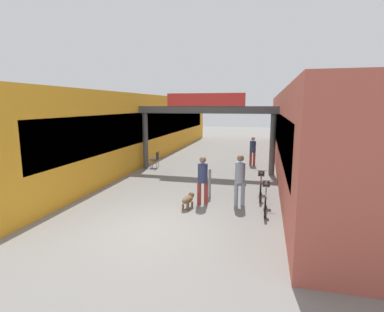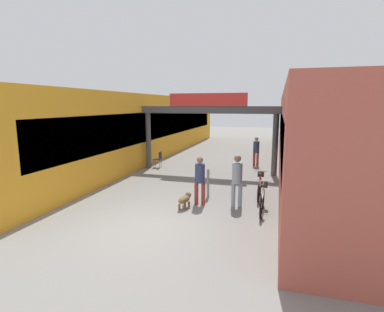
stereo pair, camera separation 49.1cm
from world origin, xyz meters
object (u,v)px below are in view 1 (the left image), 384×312
object	(u,v)px
pedestrian_carrying_crate	(253,149)
bicycle_red_second	(261,186)
bicycle_silver_nearest	(266,198)
cafe_chair_black_nearer	(156,158)
dog_on_leash	(188,199)
pedestrian_with_dog	(203,177)
pedestrian_companion	(240,177)
bollard_post_metal	(210,183)

from	to	relation	value
pedestrian_carrying_crate	bicycle_red_second	size ratio (longest dim) A/B	0.98
bicycle_silver_nearest	cafe_chair_black_nearer	distance (m)	8.13
dog_on_leash	pedestrian_with_dog	bearing A→B (deg)	52.93
pedestrian_with_dog	dog_on_leash	bearing A→B (deg)	-127.07
pedestrian_with_dog	pedestrian_companion	world-z (taller)	pedestrian_companion
pedestrian_companion	dog_on_leash	bearing A→B (deg)	-158.85
dog_on_leash	pedestrian_companion	bearing A→B (deg)	21.15
pedestrian_companion	pedestrian_carrying_crate	world-z (taller)	pedestrian_companion
bicycle_silver_nearest	bicycle_red_second	xyz separation A→B (m)	(-0.18, 1.53, 0.00)
bicycle_silver_nearest	bollard_post_metal	xyz separation A→B (m)	(-2.05, 1.05, 0.12)
pedestrian_with_dog	pedestrian_carrying_crate	world-z (taller)	pedestrian_with_dog
bicycle_silver_nearest	bollard_post_metal	distance (m)	2.30
pedestrian_companion	dog_on_leash	size ratio (longest dim) A/B	2.51
bicycle_red_second	pedestrian_with_dog	bearing A→B (deg)	-145.15
bicycle_red_second	pedestrian_carrying_crate	bearing A→B (deg)	95.56
bicycle_silver_nearest	cafe_chair_black_nearer	bearing A→B (deg)	136.64
pedestrian_with_dog	dog_on_leash	distance (m)	0.92
pedestrian_carrying_crate	bicycle_silver_nearest	bearing A→B (deg)	-84.19
pedestrian_with_dog	bollard_post_metal	size ratio (longest dim) A/B	1.55
pedestrian_with_dog	pedestrian_companion	xyz separation A→B (m)	(1.27, 0.13, 0.06)
pedestrian_carrying_crate	bicycle_silver_nearest	distance (m)	7.57
bicycle_red_second	cafe_chair_black_nearer	size ratio (longest dim) A/B	1.90
pedestrian_companion	pedestrian_carrying_crate	bearing A→B (deg)	89.15
dog_on_leash	bicycle_silver_nearest	distance (m)	2.55
pedestrian_companion	bicycle_red_second	world-z (taller)	pedestrian_companion
pedestrian_companion	cafe_chair_black_nearer	bearing A→B (deg)	133.66
pedestrian_with_dog	bicycle_red_second	xyz separation A→B (m)	(1.95, 1.36, -0.54)
pedestrian_companion	bollard_post_metal	world-z (taller)	pedestrian_companion
bollard_post_metal	pedestrian_carrying_crate	bearing A→B (deg)	78.78
pedestrian_companion	dog_on_leash	distance (m)	1.91
pedestrian_carrying_crate	bicycle_silver_nearest	size ratio (longest dim) A/B	0.98
pedestrian_with_dog	bicycle_red_second	bearing A→B (deg)	34.85
dog_on_leash	bicycle_silver_nearest	world-z (taller)	bicycle_silver_nearest
bicycle_red_second	bollard_post_metal	world-z (taller)	bollard_post_metal
pedestrian_with_dog	pedestrian_carrying_crate	size ratio (longest dim) A/B	1.02
pedestrian_with_dog	bollard_post_metal	distance (m)	0.97
bollard_post_metal	pedestrian_companion	bearing A→B (deg)	-32.30
dog_on_leash	bicycle_silver_nearest	bearing A→B (deg)	7.58
dog_on_leash	bollard_post_metal	world-z (taller)	bollard_post_metal
pedestrian_with_dog	bicycle_red_second	size ratio (longest dim) A/B	1.01
pedestrian_companion	pedestrian_carrying_crate	size ratio (longest dim) A/B	1.08
pedestrian_with_dog	pedestrian_companion	size ratio (longest dim) A/B	0.95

